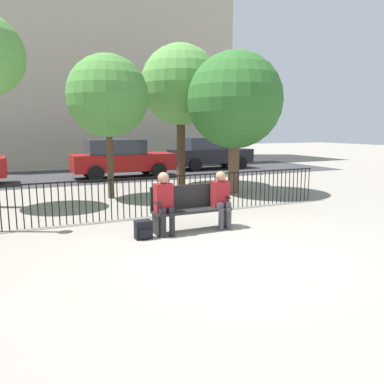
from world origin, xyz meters
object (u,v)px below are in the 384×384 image
seated_person_1 (221,196)px  parked_car_0 (121,158)px  park_bench (190,206)px  seated_person_0 (164,200)px  tree_1 (108,96)px  parked_car_2 (209,153)px  tree_0 (235,101)px  tree_2 (181,86)px  backpack (143,230)px

seated_person_1 → parked_car_0: 8.96m
seated_person_1 → parked_car_0: (0.16, 8.96, 0.17)m
park_bench → seated_person_1: (0.64, -0.13, 0.18)m
park_bench → seated_person_0: (-0.61, -0.13, 0.20)m
tree_1 → parked_car_2: size_ratio=0.99×
seated_person_0 → seated_person_1: seated_person_0 is taller
park_bench → seated_person_1: bearing=-11.3°
seated_person_0 → parked_car_2: 12.47m
tree_0 → tree_2: tree_2 is taller
park_bench → tree_1: tree_1 is taller
parked_car_0 → parked_car_2: same height
seated_person_0 → seated_person_1: (1.26, -0.00, -0.02)m
park_bench → parked_car_2: (5.90, 10.50, 0.35)m
park_bench → seated_person_1: seated_person_1 is taller
park_bench → parked_car_2: bearing=60.7°
seated_person_1 → parked_car_2: size_ratio=0.28×
tree_0 → tree_2: size_ratio=0.89×
tree_1 → tree_2: bearing=27.9°
seated_person_1 → parked_car_2: bearing=63.7°
parked_car_0 → seated_person_1: bearing=-91.0°
seated_person_0 → backpack: bearing=-169.5°
backpack → parked_car_2: 12.80m
seated_person_1 → parked_car_2: 11.86m
tree_1 → parked_car_2: tree_1 is taller
seated_person_0 → tree_0: (3.76, 3.64, 2.22)m
park_bench → backpack: bearing=-168.9°
tree_2 → parked_car_0: bearing=116.3°
backpack → seated_person_1: bearing=2.8°
tree_1 → backpack: bearing=-95.3°
park_bench → seated_person_0: bearing=-168.4°
seated_person_1 → tree_2: (1.65, 5.95, 2.90)m
backpack → tree_2: size_ratio=0.07×
backpack → tree_0: bearing=41.5°
parked_car_2 → park_bench: bearing=-119.3°
backpack → parked_car_0: 9.26m
park_bench → parked_car_0: bearing=84.8°
tree_0 → parked_car_0: (-2.34, 5.31, -2.08)m
park_bench → tree_1: 4.97m
tree_1 → parked_car_0: (1.46, 4.58, -2.13)m
tree_0 → parked_car_2: tree_0 is taller
tree_0 → tree_2: 2.54m
seated_person_1 → tree_0: (2.51, 3.65, 2.25)m
park_bench → tree_0: tree_0 is taller
park_bench → parked_car_0: (0.80, 8.83, 0.35)m
park_bench → backpack: park_bench is taller
backpack → tree_1: tree_1 is taller
park_bench → parked_car_0: 8.87m
seated_person_0 → tree_2: bearing=63.9°
parked_car_2 → tree_1: bearing=-136.4°
seated_person_0 → tree_1: tree_1 is taller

